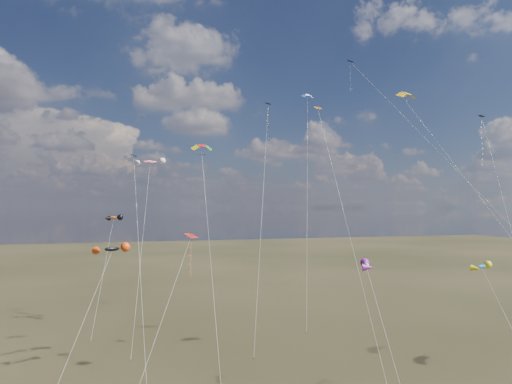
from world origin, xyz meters
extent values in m
cube|color=black|center=(6.67, 33.05, 33.95)|extent=(1.18, 1.19, 0.29)
cylinder|color=silver|center=(2.45, 23.05, 16.98)|extent=(8.49, 20.03, 33.96)
cube|color=#332316|center=(-1.78, 13.04, 0.06)|extent=(0.10, 0.10, 0.12)
cube|color=#090D4E|center=(13.34, 17.88, 36.83)|extent=(1.06, 1.07, 0.39)
cylinder|color=silver|center=(21.78, 4.04, 18.42)|extent=(16.91, 27.70, 36.85)
cube|color=black|center=(-14.92, 17.50, 23.06)|extent=(0.91, 0.95, 0.32)
cylinder|color=silver|center=(-14.50, 9.52, 11.53)|extent=(0.85, 15.99, 23.07)
cube|color=#AE2219|center=(-9.42, 9.89, 14.17)|extent=(1.58, 1.57, 0.47)
cylinder|color=silver|center=(-12.57, 6.00, 7.08)|extent=(6.32, 7.82, 14.18)
cube|color=#0D0F45|center=(30.36, 12.94, 29.42)|extent=(0.86, 0.88, 0.23)
cylinder|color=silver|center=(27.19, 5.46, 14.71)|extent=(6.38, 14.99, 29.44)
cube|color=orange|center=(5.01, 10.35, 28.35)|extent=(0.81, 0.73, 0.37)
cylinder|color=silver|center=(4.86, 2.80, 14.17)|extent=(0.31, 15.13, 28.36)
cylinder|color=silver|center=(15.80, -5.43, 15.04)|extent=(2.11, 26.03, 30.09)
cylinder|color=silver|center=(12.37, 30.47, 18.88)|extent=(8.52, 18.91, 37.77)
cube|color=#332316|center=(8.12, 21.04, 0.06)|extent=(0.10, 0.10, 0.12)
cylinder|color=silver|center=(-8.13, 5.84, 11.89)|extent=(0.47, 12.89, 23.79)
ellipsoid|color=black|center=(-17.14, 13.39, 12.71)|extent=(3.47, 2.40, 1.15)
cylinder|color=silver|center=(-19.64, 9.72, 6.36)|extent=(5.01, 7.37, 12.73)
ellipsoid|color=orange|center=(-17.17, 33.48, 15.56)|extent=(2.66, 2.32, 0.95)
cylinder|color=silver|center=(-18.45, 29.40, 7.78)|extent=(2.59, 8.18, 15.57)
cube|color=#332316|center=(-19.73, 25.33, 0.06)|extent=(0.10, 0.10, 0.12)
ellipsoid|color=white|center=(4.02, -1.58, 12.08)|extent=(1.63, 2.40, 0.84)
cylinder|color=silver|center=(3.06, -6.76, 6.04)|extent=(1.96, 10.38, 12.10)
ellipsoid|color=red|center=(-12.18, 30.46, 23.63)|extent=(3.92, 1.32, 1.16)
cylinder|color=silver|center=(-13.62, 23.42, 11.81)|extent=(2.91, 14.12, 23.64)
cube|color=#332316|center=(-15.06, 16.37, 0.06)|extent=(0.10, 0.10, 0.12)
ellipsoid|color=#1679CA|center=(13.17, -4.95, 12.01)|extent=(2.37, 1.47, 0.74)
camera|label=1|loc=(-16.71, -36.68, 17.00)|focal=32.00mm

